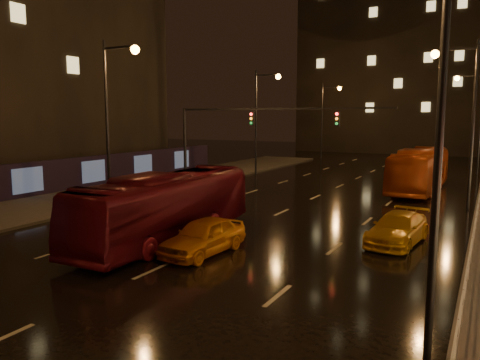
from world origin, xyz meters
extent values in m
plane|color=black|center=(0.00, 20.00, 0.00)|extent=(140.00, 140.00, 0.00)
cube|color=#38332D|center=(-13.50, 15.00, 0.07)|extent=(7.00, 70.00, 0.15)
cube|color=black|center=(4.00, 72.00, 18.00)|extent=(44.00, 16.00, 36.00)
cube|color=black|center=(-17.20, 12.00, 1.25)|extent=(0.30, 46.00, 2.50)
cylinder|color=black|center=(-9.60, 20.00, 3.10)|extent=(0.22, 0.22, 6.20)
cube|color=black|center=(-2.00, 20.00, 6.10)|extent=(15.20, 0.14, 0.14)
cube|color=black|center=(-4.00, 20.00, 5.45)|extent=(0.32, 0.18, 0.95)
cube|color=black|center=(2.00, 20.00, 5.45)|extent=(0.32, 0.18, 0.95)
sphere|color=#FF1E19|center=(-4.00, 19.88, 5.75)|extent=(0.18, 0.18, 0.18)
cylinder|color=black|center=(9.60, 2.00, 5.00)|extent=(0.18, 0.18, 10.00)
cube|color=#99999E|center=(10.20, 18.00, 1.10)|extent=(0.05, 56.00, 0.05)
cube|color=#99999E|center=(10.20, 18.00, 0.70)|extent=(0.05, 56.00, 0.05)
imported|color=#5B0D17|center=(-2.12, 7.80, 1.54)|extent=(2.92, 11.14, 3.08)
imported|color=#A53C10|center=(6.00, 28.21, 1.61)|extent=(3.04, 11.63, 3.22)
imported|color=orange|center=(0.50, 6.74, 0.74)|extent=(2.05, 4.45, 1.48)
imported|color=#C28512|center=(7.20, 12.14, 0.67)|extent=(2.42, 4.82, 1.34)
camera|label=1|loc=(10.58, -8.91, 5.55)|focal=35.00mm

